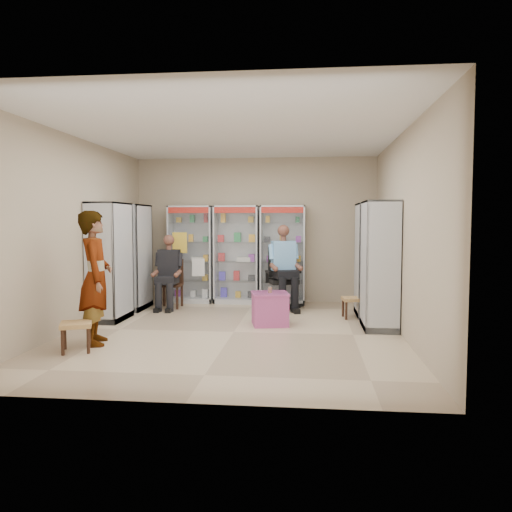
# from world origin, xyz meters

# --- Properties ---
(floor) EXTENTS (6.00, 6.00, 0.00)m
(floor) POSITION_xyz_m (0.00, 0.00, 0.00)
(floor) COLOR tan
(floor) RESTS_ON ground
(room_shell) EXTENTS (5.02, 6.02, 3.01)m
(room_shell) POSITION_xyz_m (0.00, 0.00, 1.97)
(room_shell) COLOR tan
(room_shell) RESTS_ON ground
(cabinet_back_left) EXTENTS (0.90, 0.50, 2.00)m
(cabinet_back_left) POSITION_xyz_m (-1.30, 2.73, 1.00)
(cabinet_back_left) COLOR #B8BAC0
(cabinet_back_left) RESTS_ON floor
(cabinet_back_mid) EXTENTS (0.90, 0.50, 2.00)m
(cabinet_back_mid) POSITION_xyz_m (-0.35, 2.73, 1.00)
(cabinet_back_mid) COLOR #B7BABF
(cabinet_back_mid) RESTS_ON floor
(cabinet_back_right) EXTENTS (0.90, 0.50, 2.00)m
(cabinet_back_right) POSITION_xyz_m (0.60, 2.73, 1.00)
(cabinet_back_right) COLOR #AAACB2
(cabinet_back_right) RESTS_ON floor
(cabinet_right_far) EXTENTS (0.90, 0.50, 2.00)m
(cabinet_right_far) POSITION_xyz_m (2.23, 1.60, 1.00)
(cabinet_right_far) COLOR #AEB0B5
(cabinet_right_far) RESTS_ON floor
(cabinet_right_near) EXTENTS (0.90, 0.50, 2.00)m
(cabinet_right_near) POSITION_xyz_m (2.23, 0.50, 1.00)
(cabinet_right_near) COLOR #9FA1A6
(cabinet_right_near) RESTS_ON floor
(cabinet_left_far) EXTENTS (0.90, 0.50, 2.00)m
(cabinet_left_far) POSITION_xyz_m (-2.23, 1.80, 1.00)
(cabinet_left_far) COLOR silver
(cabinet_left_far) RESTS_ON floor
(cabinet_left_near) EXTENTS (0.90, 0.50, 2.00)m
(cabinet_left_near) POSITION_xyz_m (-2.23, 0.70, 1.00)
(cabinet_left_near) COLOR silver
(cabinet_left_near) RESTS_ON floor
(wooden_chair) EXTENTS (0.42, 0.42, 0.94)m
(wooden_chair) POSITION_xyz_m (-1.55, 2.00, 0.47)
(wooden_chair) COLOR black
(wooden_chair) RESTS_ON floor
(seated_customer) EXTENTS (0.44, 0.60, 1.34)m
(seated_customer) POSITION_xyz_m (-1.55, 1.95, 0.67)
(seated_customer) COLOR black
(seated_customer) RESTS_ON floor
(office_chair) EXTENTS (0.82, 0.82, 1.19)m
(office_chair) POSITION_xyz_m (0.64, 2.14, 0.59)
(office_chair) COLOR black
(office_chair) RESTS_ON floor
(seated_shopkeeper) EXTENTS (0.69, 0.81, 1.51)m
(seated_shopkeeper) POSITION_xyz_m (0.64, 2.09, 0.76)
(seated_shopkeeper) COLOR #719EE1
(seated_shopkeeper) RESTS_ON floor
(pink_trunk) EXTENTS (0.65, 0.63, 0.53)m
(pink_trunk) POSITION_xyz_m (0.51, 0.57, 0.27)
(pink_trunk) COLOR #B64999
(pink_trunk) RESTS_ON floor
(tea_glass) EXTENTS (0.07, 0.07, 0.10)m
(tea_glass) POSITION_xyz_m (0.51, 0.54, 0.58)
(tea_glass) COLOR #5D1C08
(tea_glass) RESTS_ON pink_trunk
(woven_stool_a) EXTENTS (0.40, 0.40, 0.36)m
(woven_stool_a) POSITION_xyz_m (1.90, 1.30, 0.18)
(woven_stool_a) COLOR #A47345
(woven_stool_a) RESTS_ON floor
(woven_stool_b) EXTENTS (0.50, 0.50, 0.38)m
(woven_stool_b) POSITION_xyz_m (-1.86, -1.34, 0.19)
(woven_stool_b) COLOR #A47345
(woven_stool_b) RESTS_ON floor
(standing_man) EXTENTS (0.63, 0.77, 1.83)m
(standing_man) POSITION_xyz_m (-1.77, -0.92, 0.91)
(standing_man) COLOR gray
(standing_man) RESTS_ON floor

